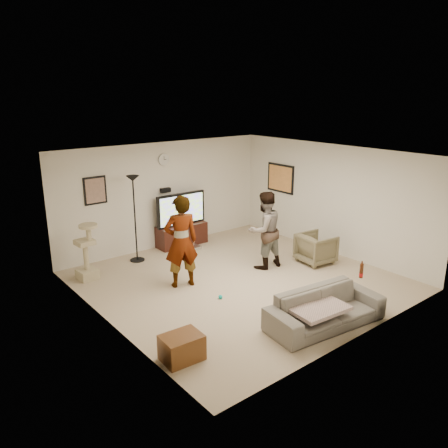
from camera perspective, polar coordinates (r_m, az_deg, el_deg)
floor at (r=8.99m, az=1.95°, el=-7.27°), size 5.50×5.50×0.02m
ceiling at (r=8.29m, az=2.13°, el=8.86°), size 5.50×5.50×0.02m
wall_back at (r=10.72m, az=-7.62°, el=3.67°), size 5.50×0.04×2.50m
wall_front at (r=6.83m, az=17.33°, el=-4.58°), size 5.50×0.04×2.50m
wall_left at (r=7.15m, az=-14.92°, el=-3.40°), size 0.04×5.50×2.50m
wall_right at (r=10.51m, az=13.49°, el=3.08°), size 0.04×5.50×2.50m
wall_clock at (r=10.54m, az=-7.71°, el=8.14°), size 0.26×0.04×0.26m
wall_speaker at (r=10.64m, az=-7.48°, el=4.29°), size 0.25×0.10×0.10m
picture_back at (r=9.88m, az=-16.09°, el=4.12°), size 0.42×0.03×0.52m
picture_right at (r=11.46m, az=7.20°, el=5.80°), size 0.03×0.78×0.62m
tv_stand at (r=10.94m, az=-5.40°, el=-1.38°), size 1.25×0.45×0.52m
console_box at (r=10.70m, az=-4.17°, el=-3.03°), size 0.40×0.30×0.07m
tv at (r=10.76m, az=-5.49°, el=1.90°), size 1.30×0.08×0.77m
tv_screen at (r=10.72m, az=-5.36°, el=1.85°), size 1.20×0.01×0.68m
floor_lamp at (r=9.88m, az=-11.27°, el=0.59°), size 0.32×0.32×1.91m
cat_tree at (r=9.27m, az=-17.23°, el=-3.43°), size 0.39×0.39×1.14m
person_left at (r=8.48m, az=-5.48°, el=-2.24°), size 0.75×0.60×1.79m
person_right at (r=9.40m, az=5.18°, el=-0.79°), size 0.85×0.68×1.65m
sofa at (r=7.45m, az=12.78°, el=-10.47°), size 2.06×1.03×0.58m
throw_blanket at (r=7.25m, az=11.69°, el=-10.32°), size 0.96×0.78×0.06m
beer_bottle at (r=7.96m, az=17.10°, el=-5.72°), size 0.06×0.06×0.25m
armchair at (r=9.98m, az=11.64°, el=-3.06°), size 0.80×0.78×0.65m
side_table at (r=6.51m, az=-5.40°, el=-15.39°), size 0.58×0.45×0.37m
toy_ball at (r=8.23m, az=-0.46°, el=-9.26°), size 0.08×0.08×0.08m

